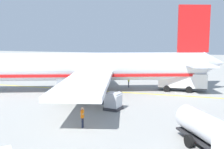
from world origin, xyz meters
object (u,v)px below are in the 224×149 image
object	(u,v)px
airliner_foreground	(78,67)
crew_marshaller	(102,96)
service_truck_baggage	(182,81)
crew_loader_right	(82,116)
cargo_container_near	(113,101)
service_truck_pushback	(213,132)
crew_loader_left	(129,80)

from	to	relation	value
airliner_foreground	crew_marshaller	bearing A→B (deg)	-137.84
service_truck_baggage	crew_loader_right	size ratio (longest dim) A/B	3.77
service_truck_baggage	cargo_container_near	distance (m)	13.75
cargo_container_near	crew_loader_right	distance (m)	6.20
crew_marshaller	crew_loader_right	xyz separation A→B (m)	(-7.73, -0.91, 0.07)
airliner_foreground	service_truck_pushback	bearing A→B (deg)	-133.65
service_truck_pushback	crew_loader_right	xyz separation A→B (m)	(2.00, 10.15, -0.35)
crew_loader_left	crew_loader_right	size ratio (longest dim) A/B	1.00
crew_marshaller	crew_loader_left	distance (m)	11.05
cargo_container_near	crew_loader_left	size ratio (longest dim) A/B	1.08
service_truck_baggage	crew_marshaller	world-z (taller)	service_truck_baggage
cargo_container_near	crew_loader_right	xyz separation A→B (m)	(-6.13, 0.91, 0.15)
service_truck_baggage	crew_loader_left	world-z (taller)	service_truck_baggage
cargo_container_near	airliner_foreground	bearing A→B (deg)	43.64
service_truck_baggage	service_truck_pushback	world-z (taller)	service_truck_baggage
crew_marshaller	service_truck_pushback	bearing A→B (deg)	-131.35
airliner_foreground	crew_loader_right	size ratio (longest dim) A/B	22.79
airliner_foreground	cargo_container_near	xyz separation A→B (m)	(-7.62, -7.27, -2.49)
cargo_container_near	crew_loader_left	world-z (taller)	cargo_container_near
cargo_container_near	crew_loader_left	distance (m)	12.72
service_truck_pushback	crew_loader_left	world-z (taller)	service_truck_pushback
airliner_foreground	cargo_container_near	size ratio (longest dim) A/B	21.16
service_truck_baggage	cargo_container_near	size ratio (longest dim) A/B	3.51
airliner_foreground	crew_loader_left	xyz separation A→B (m)	(5.03, -5.94, -2.34)
airliner_foreground	service_truck_baggage	distance (m)	14.60
service_truck_pushback	crew_marshaller	xyz separation A→B (m)	(9.74, 11.06, -0.42)
crew_loader_right	crew_marshaller	bearing A→B (deg)	6.71
crew_marshaller	crew_loader_left	size ratio (longest dim) A/B	0.93
cargo_container_near	crew_marshaller	bearing A→B (deg)	48.57
service_truck_pushback	crew_loader_right	distance (m)	10.35
airliner_foreground	crew_loader_left	bearing A→B (deg)	-49.77
service_truck_pushback	crew_loader_left	xyz separation A→B (m)	(20.78, 10.56, -0.35)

